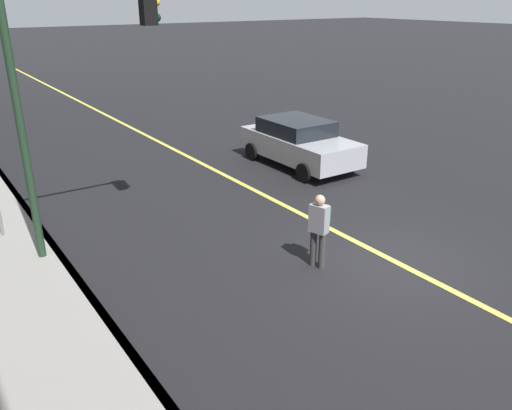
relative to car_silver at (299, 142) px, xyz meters
name	(u,v)px	position (x,y,z in m)	size (l,w,h in m)	color
ground	(392,261)	(-6.50, 2.61, -0.80)	(200.00, 200.00, 0.00)	black
sidewalk_slab	(46,390)	(-6.50, 9.78, -0.72)	(80.00, 2.73, 0.15)	gray
curb_edge	(132,357)	(-6.50, 8.49, -0.72)	(80.00, 0.16, 0.15)	slate
lane_stripe_center	(392,260)	(-6.50, 2.61, -0.79)	(80.00, 0.16, 0.01)	#D8CC4C
car_silver	(299,142)	(0.00, 0.00, 0.00)	(4.29, 2.08, 1.53)	#A8AAB2
pedestrian_with_backpack	(319,226)	(-5.76, 4.09, 0.13)	(0.43, 0.44, 1.60)	#383838
traffic_light_mast	(73,66)	(-2.33, 7.68, 3.20)	(0.28, 3.15, 5.91)	#1E3823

